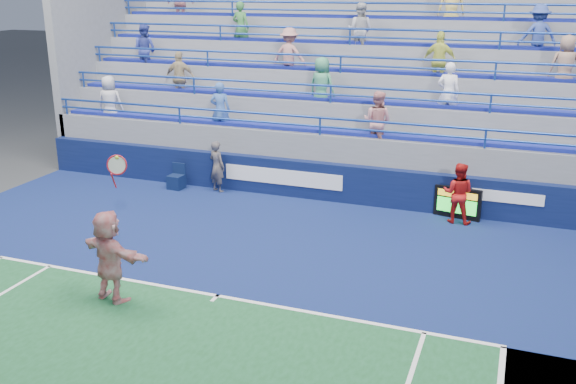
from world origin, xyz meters
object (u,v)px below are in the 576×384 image
at_px(tennis_player, 109,256).
at_px(line_judge, 217,167).
at_px(ball_girl, 458,193).
at_px(serve_speed_board, 458,203).
at_px(judge_chair, 176,181).

distance_m(tennis_player, line_judge, 7.04).
bearing_deg(ball_girl, line_judge, 1.80).
relative_size(serve_speed_board, ball_girl, 0.77).
xyz_separation_m(serve_speed_board, judge_chair, (-8.27, -0.31, -0.18)).
height_order(tennis_player, ball_girl, tennis_player).
bearing_deg(serve_speed_board, tennis_player, -129.66).
relative_size(tennis_player, ball_girl, 1.86).
xyz_separation_m(judge_chair, tennis_player, (2.41, -6.75, 0.69)).
bearing_deg(judge_chair, serve_speed_board, 2.18).
distance_m(judge_chair, ball_girl, 8.30).
distance_m(serve_speed_board, ball_girl, 0.49).
relative_size(serve_speed_board, tennis_player, 0.41).
distance_m(serve_speed_board, line_judge, 6.99).
height_order(judge_chair, line_judge, line_judge).
height_order(serve_speed_board, ball_girl, ball_girl).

